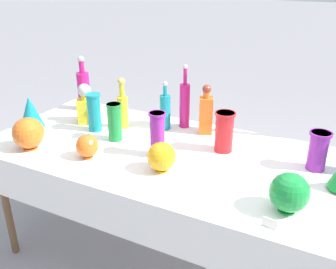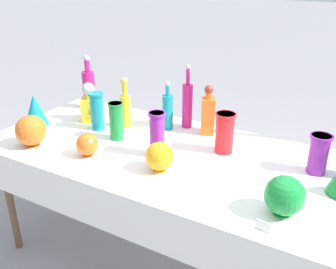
{
  "view_description": "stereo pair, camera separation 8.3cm",
  "coord_description": "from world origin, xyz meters",
  "px_view_note": "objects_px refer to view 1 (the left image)",
  "views": [
    {
      "loc": [
        0.81,
        -1.59,
        1.66
      ],
      "look_at": [
        0.0,
        0.0,
        0.86
      ],
      "focal_mm": 40.0,
      "sensor_mm": 36.0,
      "label": 1
    },
    {
      "loc": [
        0.88,
        -1.55,
        1.66
      ],
      "look_at": [
        0.0,
        0.0,
        0.86
      ],
      "focal_mm": 40.0,
      "sensor_mm": 36.0,
      "label": 2
    }
  ],
  "objects_px": {
    "slender_vase_2": "(224,131)",
    "round_bowl_0": "(28,133)",
    "square_decanter_1": "(86,105)",
    "cardboard_box_behind_left": "(169,158)",
    "slender_vase_0": "(114,121)",
    "slender_vase_1": "(94,111)",
    "slender_vase_3": "(157,133)",
    "slender_vase_4": "(318,150)",
    "fluted_vase_1": "(31,112)",
    "round_bowl_1": "(87,146)",
    "round_bowl_2": "(289,193)",
    "tall_bottle_1": "(185,104)",
    "square_decanter_0": "(206,113)",
    "tall_bottle_0": "(123,108)",
    "round_bowl_3": "(161,157)",
    "tall_bottle_3": "(165,111)",
    "tall_bottle_4": "(84,89)",
    "cardboard_box_behind_right": "(288,187)"
  },
  "relations": [
    {
      "from": "slender_vase_1",
      "to": "tall_bottle_0",
      "type": "bearing_deg",
      "value": 42.06
    },
    {
      "from": "slender_vase_2",
      "to": "round_bowl_2",
      "type": "xyz_separation_m",
      "value": [
        0.41,
        -0.4,
        -0.03
      ]
    },
    {
      "from": "slender_vase_0",
      "to": "slender_vase_1",
      "type": "bearing_deg",
      "value": 162.08
    },
    {
      "from": "slender_vase_1",
      "to": "cardboard_box_behind_left",
      "type": "distance_m",
      "value": 1.09
    },
    {
      "from": "round_bowl_0",
      "to": "round_bowl_3",
      "type": "xyz_separation_m",
      "value": [
        0.75,
        0.11,
        -0.01
      ]
    },
    {
      "from": "tall_bottle_4",
      "to": "round_bowl_1",
      "type": "bearing_deg",
      "value": -50.78
    },
    {
      "from": "square_decanter_0",
      "to": "slender_vase_3",
      "type": "height_order",
      "value": "square_decanter_0"
    },
    {
      "from": "slender_vase_2",
      "to": "round_bowl_0",
      "type": "relative_size",
      "value": 1.24
    },
    {
      "from": "fluted_vase_1",
      "to": "round_bowl_1",
      "type": "height_order",
      "value": "fluted_vase_1"
    },
    {
      "from": "slender_vase_3",
      "to": "round_bowl_1",
      "type": "height_order",
      "value": "slender_vase_3"
    },
    {
      "from": "slender_vase_4",
      "to": "fluted_vase_1",
      "type": "height_order",
      "value": "fluted_vase_1"
    },
    {
      "from": "round_bowl_0",
      "to": "round_bowl_1",
      "type": "xyz_separation_m",
      "value": [
        0.34,
        0.06,
        -0.03
      ]
    },
    {
      "from": "slender_vase_4",
      "to": "cardboard_box_behind_left",
      "type": "relative_size",
      "value": 0.41
    },
    {
      "from": "slender_vase_1",
      "to": "fluted_vase_1",
      "type": "distance_m",
      "value": 0.39
    },
    {
      "from": "slender_vase_0",
      "to": "slender_vase_3",
      "type": "distance_m",
      "value": 0.32
    },
    {
      "from": "slender_vase_2",
      "to": "round_bowl_0",
      "type": "xyz_separation_m",
      "value": [
        -0.94,
        -0.45,
        -0.02
      ]
    },
    {
      "from": "square_decanter_1",
      "to": "slender_vase_3",
      "type": "distance_m",
      "value": 0.66
    },
    {
      "from": "square_decanter_1",
      "to": "round_bowl_1",
      "type": "distance_m",
      "value": 0.5
    },
    {
      "from": "slender_vase_4",
      "to": "round_bowl_3",
      "type": "height_order",
      "value": "slender_vase_4"
    },
    {
      "from": "slender_vase_0",
      "to": "round_bowl_2",
      "type": "height_order",
      "value": "slender_vase_0"
    },
    {
      "from": "tall_bottle_3",
      "to": "tall_bottle_0",
      "type": "bearing_deg",
      "value": -157.48
    },
    {
      "from": "tall_bottle_3",
      "to": "cardboard_box_behind_left",
      "type": "height_order",
      "value": "tall_bottle_3"
    },
    {
      "from": "slender_vase_0",
      "to": "slender_vase_1",
      "type": "relative_size",
      "value": 0.95
    },
    {
      "from": "slender_vase_2",
      "to": "cardboard_box_behind_right",
      "type": "height_order",
      "value": "slender_vase_2"
    },
    {
      "from": "round_bowl_0",
      "to": "cardboard_box_behind_left",
      "type": "height_order",
      "value": "round_bowl_0"
    },
    {
      "from": "slender_vase_2",
      "to": "square_decanter_1",
      "type": "bearing_deg",
      "value": -179.83
    },
    {
      "from": "square_decanter_1",
      "to": "round_bowl_1",
      "type": "bearing_deg",
      "value": -51.43
    },
    {
      "from": "tall_bottle_3",
      "to": "square_decanter_1",
      "type": "relative_size",
      "value": 1.19
    },
    {
      "from": "round_bowl_3",
      "to": "cardboard_box_behind_left",
      "type": "xyz_separation_m",
      "value": [
        -0.51,
        1.1,
        -0.65
      ]
    },
    {
      "from": "round_bowl_2",
      "to": "slender_vase_1",
      "type": "bearing_deg",
      "value": 165.15
    },
    {
      "from": "slender_vase_0",
      "to": "slender_vase_2",
      "type": "bearing_deg",
      "value": 14.0
    },
    {
      "from": "slender_vase_1",
      "to": "cardboard_box_behind_right",
      "type": "height_order",
      "value": "slender_vase_1"
    },
    {
      "from": "slender_vase_1",
      "to": "slender_vase_2",
      "type": "xyz_separation_m",
      "value": [
        0.78,
        0.09,
        -0.01
      ]
    },
    {
      "from": "square_decanter_1",
      "to": "cardboard_box_behind_left",
      "type": "distance_m",
      "value": 1.04
    },
    {
      "from": "slender_vase_3",
      "to": "cardboard_box_behind_left",
      "type": "bearing_deg",
      "value": 113.55
    },
    {
      "from": "square_decanter_1",
      "to": "cardboard_box_behind_left",
      "type": "bearing_deg",
      "value": 75.21
    },
    {
      "from": "slender_vase_3",
      "to": "round_bowl_1",
      "type": "xyz_separation_m",
      "value": [
        -0.31,
        -0.18,
        -0.06
      ]
    },
    {
      "from": "slender_vase_3",
      "to": "slender_vase_4",
      "type": "distance_m",
      "value": 0.79
    },
    {
      "from": "slender_vase_2",
      "to": "slender_vase_4",
      "type": "relative_size",
      "value": 1.12
    },
    {
      "from": "slender_vase_4",
      "to": "round_bowl_1",
      "type": "relative_size",
      "value": 1.55
    },
    {
      "from": "square_decanter_0",
      "to": "square_decanter_1",
      "type": "relative_size",
      "value": 1.19
    },
    {
      "from": "round_bowl_0",
      "to": "slender_vase_0",
      "type": "bearing_deg",
      "value": 41.05
    },
    {
      "from": "tall_bottle_1",
      "to": "round_bowl_2",
      "type": "distance_m",
      "value": 0.96
    },
    {
      "from": "tall_bottle_3",
      "to": "cardboard_box_behind_right",
      "type": "distance_m",
      "value": 1.14
    },
    {
      "from": "slender_vase_4",
      "to": "round_bowl_3",
      "type": "bearing_deg",
      "value": -151.71
    },
    {
      "from": "tall_bottle_4",
      "to": "square_decanter_0",
      "type": "distance_m",
      "value": 0.89
    },
    {
      "from": "tall_bottle_1",
      "to": "round_bowl_0",
      "type": "bearing_deg",
      "value": -133.19
    },
    {
      "from": "slender_vase_2",
      "to": "round_bowl_0",
      "type": "height_order",
      "value": "slender_vase_2"
    },
    {
      "from": "slender_vase_3",
      "to": "tall_bottle_3",
      "type": "bearing_deg",
      "value": 110.92
    },
    {
      "from": "square_decanter_0",
      "to": "round_bowl_1",
      "type": "relative_size",
      "value": 2.36
    }
  ]
}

